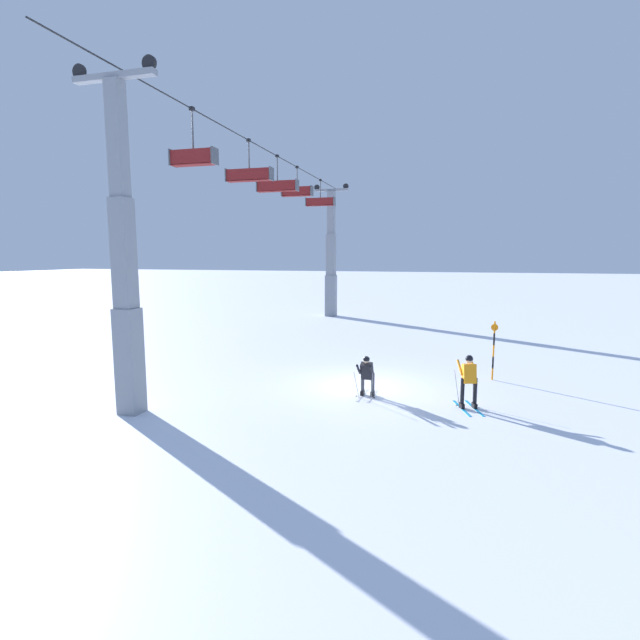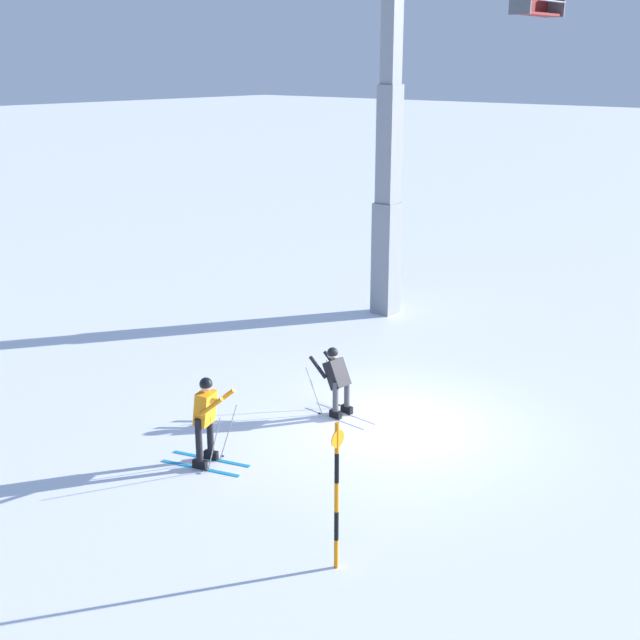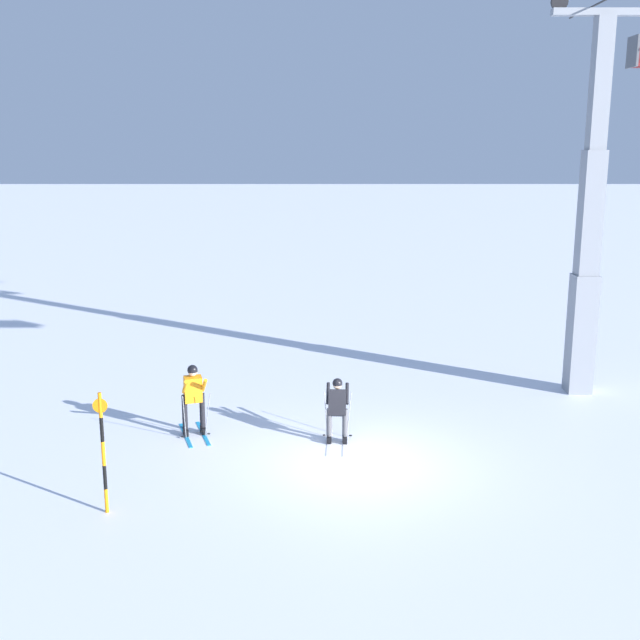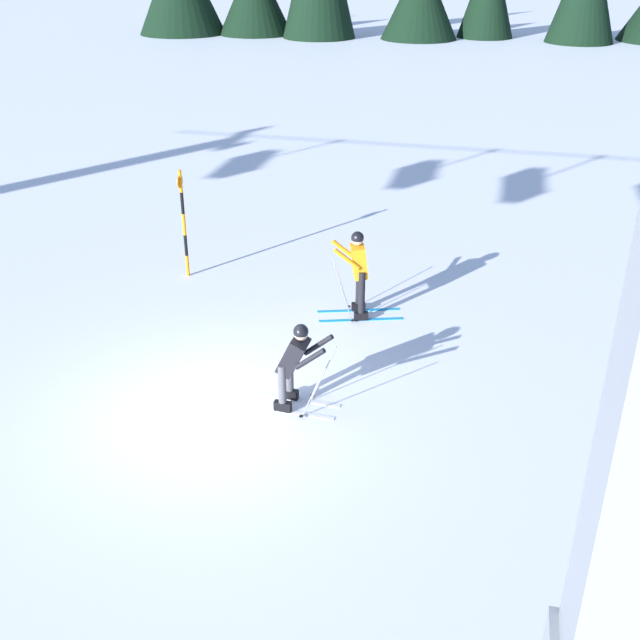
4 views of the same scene
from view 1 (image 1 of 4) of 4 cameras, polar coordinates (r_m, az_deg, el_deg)
The scene contains 12 objects.
ground_plane at distance 18.89m, azimuth 4.99°, elevation -7.85°, with size 260.00×260.00×0.00m, color white.
skier_carving_main at distance 17.33m, azimuth 5.60°, elevation -6.30°, with size 1.75×0.72×1.64m.
lift_tower_near at distance 16.17m, azimuth -22.22°, elevation 5.36°, with size 0.68×2.87×10.77m.
lift_tower_far at distance 39.90m, azimuth 1.32°, elevation 6.85°, with size 0.85×2.86×10.77m.
haul_cable at distance 28.10m, azimuth -5.59°, elevation 19.07°, with size 0.05×0.05×31.88m, color black.
chairlift_seat_nearest at distance 20.12m, azimuth -14.92°, elevation 18.28°, with size 0.61×1.87×2.17m.
chairlift_seat_second at distance 24.75m, azimuth -8.48°, elevation 16.70°, with size 0.61×2.38×2.02m.
chairlift_seat_middle at distance 28.32m, azimuth -5.13°, elevation 15.57°, with size 0.61×2.42×2.03m.
chairlift_seat_fourth at distance 31.65m, azimuth -2.78°, elevation 15.03°, with size 0.61×2.02×1.89m.
chairlift_seat_farthest at distance 36.88m, azimuth 0.02°, elevation 13.88°, with size 0.61×2.22×1.96m.
trail_marker_pole at distance 20.70m, azimuth 19.95°, elevation -3.23°, with size 0.07×0.28×2.42m.
skier_distant_uphill at distance 16.72m, azimuth 17.28°, elevation -6.49°, with size 1.76×1.01×1.82m.
Camera 1 is at (-17.89, -3.34, 5.07)m, focal length 26.90 mm.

